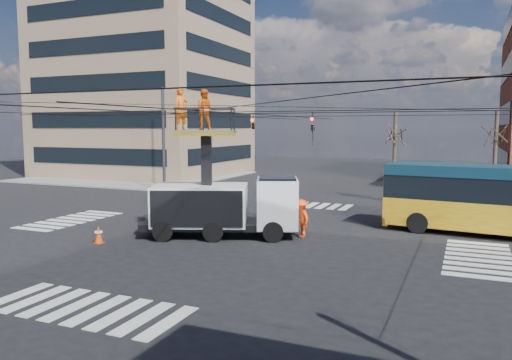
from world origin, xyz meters
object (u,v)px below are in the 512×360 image
Objects in this scene: city_bus at (511,199)px; worker_ground at (166,208)px; flagger at (302,218)px; utility_truck at (224,190)px; traffic_cone at (99,234)px.

worker_ground is at bearing -157.70° from city_bus.
flagger is at bearing -94.98° from worker_ground.
city_bus is at bearing 0.33° from utility_truck.
utility_truck is 3.73× the size of worker_ground.
worker_ground is 1.15× the size of flagger.
flagger is at bearing 31.00° from traffic_cone.
city_bus is at bearing -85.13° from worker_ground.
traffic_cone is 0.39× the size of worker_ground.
city_bus reaches higher than traffic_cone.
flagger is (3.32, 1.17, -1.28)m from utility_truck.
traffic_cone is 8.91m from flagger.
utility_truck is 3.74m from flagger.
city_bus is (12.00, 4.86, -0.42)m from utility_truck.
utility_truck is 0.66× the size of city_bus.
utility_truck is at bearing -151.61° from city_bus.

